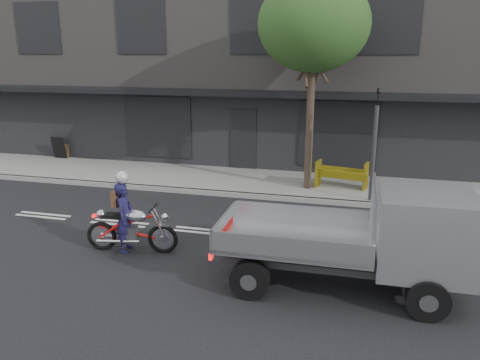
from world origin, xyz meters
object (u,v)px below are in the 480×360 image
motorcycle (131,228)px  flatbed_ute (399,233)px  sandwich_board (59,148)px  rider (125,217)px  traffic_light_pole (374,151)px  construction_barrier (341,176)px  street_tree (314,25)px

motorcycle → flatbed_ute: 5.85m
sandwich_board → motorcycle: bearing=-46.4°
flatbed_ute → sandwich_board: (-13.00, 8.11, -0.62)m
rider → sandwich_board: size_ratio=1.77×
traffic_light_pole → motorcycle: 7.39m
flatbed_ute → construction_barrier: (-1.31, 6.36, -0.62)m
motorcycle → sandwich_board: 10.46m
rider → construction_barrier: 7.44m
traffic_light_pole → motorcycle: size_ratio=1.62×
street_tree → sandwich_board: 11.73m
rider → sandwich_board: rider is taller
traffic_light_pole → street_tree: bearing=157.0°
street_tree → construction_barrier: bearing=2.2°
street_tree → traffic_light_pole: bearing=-23.0°
motorcycle → sandwich_board: bearing=125.9°
construction_barrier → traffic_light_pole: bearing=-44.2°
sandwich_board → flatbed_ute: bearing=-32.0°
rider → construction_barrier: bearing=-46.2°
street_tree → motorcycle: (-3.40, -5.78, -4.70)m
street_tree → traffic_light_pole: size_ratio=1.93×
traffic_light_pole → rider: bearing=-138.4°
street_tree → motorcycle: street_tree is taller
motorcycle → construction_barrier: 7.35m
street_tree → flatbed_ute: size_ratio=1.44×
motorcycle → construction_barrier: motorcycle is taller
motorcycle → construction_barrier: bearing=44.7°
rider → construction_barrier: (4.63, 5.82, -0.21)m
street_tree → sandwich_board: bearing=170.4°
street_tree → flatbed_ute: (2.39, -6.31, -4.04)m
construction_barrier → sandwich_board: 11.83m
construction_barrier → street_tree: bearing=-177.8°
street_tree → motorcycle: 8.19m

